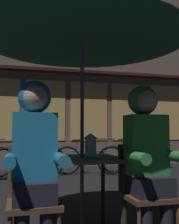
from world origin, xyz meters
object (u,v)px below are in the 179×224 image
(lantern, at_px, (90,144))
(bicycle_fourth, at_px, (89,160))
(chair_left, at_px, (33,194))
(chair_right, at_px, (145,188))
(bicycle_fifth, at_px, (133,158))
(person_right_hooded, at_px, (147,148))
(potted_plant, at_px, (159,148))
(patio_umbrella, at_px, (82,25))
(bicycle_third, at_px, (29,162))
(cafe_table, at_px, (82,168))
(person_left_hooded, at_px, (35,149))

(lantern, bearing_deg, bicycle_fourth, 75.50)
(chair_left, xyz_separation_m, chair_right, (0.96, 0.00, 0.00))
(chair_right, height_order, bicycle_fifth, chair_right)
(person_right_hooded, relative_size, bicycle_fourth, 0.85)
(chair_right, distance_m, potted_plant, 5.29)
(bicycle_fifth, relative_size, potted_plant, 1.82)
(chair_left, distance_m, bicycle_fourth, 4.28)
(lantern, xyz_separation_m, person_right_hooded, (0.41, -0.38, -0.01))
(patio_umbrella, height_order, bicycle_third, patio_umbrella)
(chair_left, bearing_deg, potted_plant, 51.53)
(lantern, distance_m, person_right_hooded, 0.56)
(chair_left, bearing_deg, chair_right, 0.00)
(person_right_hooded, bearing_deg, bicycle_third, 101.97)
(person_right_hooded, bearing_deg, lantern, 136.62)
(person_right_hooded, bearing_deg, cafe_table, 138.43)
(person_left_hooded, height_order, person_right_hooded, same)
(cafe_table, height_order, bicycle_fourth, bicycle_fourth)
(person_right_hooded, height_order, bicycle_fourth, person_right_hooded)
(bicycle_fourth, distance_m, bicycle_fifth, 1.14)
(person_right_hooded, relative_size, bicycle_third, 0.84)
(person_right_hooded, xyz_separation_m, bicycle_fifth, (1.68, 4.10, -0.50))
(cafe_table, height_order, patio_umbrella, patio_umbrella)
(cafe_table, xyz_separation_m, person_right_hooded, (0.48, -0.43, 0.21))
(patio_umbrella, distance_m, lantern, 1.20)
(lantern, bearing_deg, potted_plant, 54.05)
(cafe_table, relative_size, bicycle_fourth, 0.45)
(bicycle_third, bearing_deg, chair_left, -91.84)
(chair_right, xyz_separation_m, potted_plant, (2.67, 4.56, 0.05))
(cafe_table, xyz_separation_m, chair_right, (0.48, -0.37, -0.15))
(patio_umbrella, bearing_deg, potted_plant, 53.13)
(patio_umbrella, height_order, bicycle_fifth, patio_umbrella)
(potted_plant, bearing_deg, bicycle_fourth, -165.16)
(person_left_hooded, xyz_separation_m, bicycle_fourth, (1.50, 4.06, -0.50))
(person_right_hooded, bearing_deg, bicycle_fifth, 67.69)
(lantern, height_order, person_left_hooded, person_left_hooded)
(chair_left, distance_m, chair_right, 0.96)
(chair_right, bearing_deg, lantern, 141.16)
(potted_plant, bearing_deg, bicycle_third, -169.02)
(person_left_hooded, relative_size, person_right_hooded, 1.00)
(patio_umbrella, bearing_deg, person_left_hooded, -138.43)
(lantern, relative_size, person_right_hooded, 0.17)
(patio_umbrella, bearing_deg, bicycle_fifth, 59.53)
(bicycle_third, relative_size, bicycle_fifth, 0.99)
(bicycle_third, distance_m, potted_plant, 3.57)
(patio_umbrella, height_order, chair_left, patio_umbrella)
(bicycle_fifth, bearing_deg, chair_left, -123.16)
(chair_right, bearing_deg, potted_plant, 59.71)
(patio_umbrella, bearing_deg, chair_left, -142.45)
(cafe_table, xyz_separation_m, bicycle_fifth, (2.16, 3.68, -0.29))
(person_left_hooded, height_order, bicycle_fourth, person_left_hooded)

